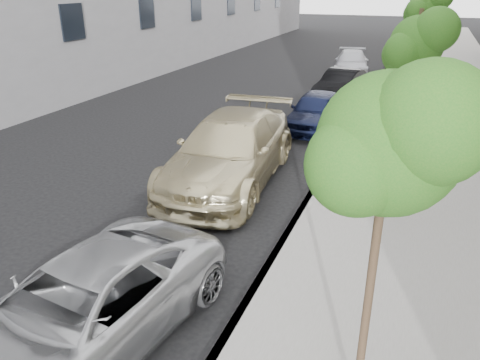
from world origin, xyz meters
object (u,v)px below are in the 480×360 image
Objects in this scene: tree_far at (428,6)px; suv at (230,150)px; sedan_blue at (316,111)px; sedan_rear at (351,63)px; tree_mid at (418,43)px; minivan at (83,309)px; tree_near at (392,144)px; sedan_black at (341,85)px.

suv is (-4.39, -6.56, -3.47)m from tree_far.
sedan_blue reaches higher than sedan_rear.
tree_mid reaches higher than suv.
minivan is (-3.97, -13.24, -3.68)m from tree_far.
tree_far is 1.07× the size of sedan_rear.
tree_mid is 18.15m from sedan_rear.
suv is at bearing -123.80° from tree_far.
sedan_rear is (0.10, 24.18, -0.01)m from minivan.
tree_near reaches higher than minivan.
tree_near is 6.50m from tree_mid.
tree_mid is 0.90× the size of tree_far.
suv is 1.32× the size of sedan_rear.
sedan_blue is 5.25m from sedan_black.
tree_far is at bearing 81.24° from minivan.
tree_near is at bearing -90.00° from tree_mid.
minivan is at bearing -120.48° from tree_mid.
sedan_rear is (-0.54, 11.76, -0.02)m from sedan_blue.
tree_far is 14.30m from minivan.
tree_near is at bearing -73.27° from sedan_blue.
tree_near is 0.97× the size of tree_mid.
tree_mid is 11.87m from sedan_black.
tree_mid is at bearing -90.00° from tree_far.
tree_mid reaches higher than sedan_rear.
sedan_black is at bearing 106.93° from tree_mid.
tree_near is 1.07× the size of sedan_black.
tree_far is (-0.00, 13.00, 0.73)m from tree_near.
sedan_blue is 1.00× the size of sedan_black.
minivan is 6.70m from suv.
sedan_rear is (-3.86, 10.94, -3.69)m from tree_far.
tree_near reaches higher than suv.
minivan is at bearing -106.68° from tree_far.
minivan reaches higher than sedan_black.
tree_far is 6.66m from sedan_black.
tree_far is at bearing 90.00° from tree_mid.
tree_mid reaches higher than sedan_black.
tree_near is at bearing -69.89° from sedan_black.
tree_mid is 0.96× the size of sedan_rear.
sedan_blue is at bearing -95.61° from sedan_rear.
tree_mid is at bearing -85.73° from sedan_rear.
minivan reaches higher than sedan_rear.
tree_far reaches higher than tree_near.
suv is at bearing -99.94° from sedan_rear.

